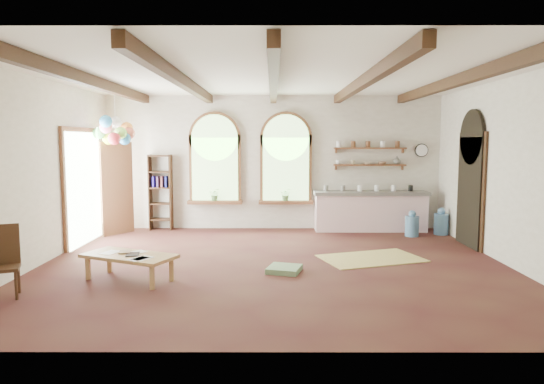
{
  "coord_description": "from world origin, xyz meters",
  "views": [
    {
      "loc": [
        -0.01,
        -8.19,
        2.12
      ],
      "look_at": [
        -0.03,
        0.6,
        1.19
      ],
      "focal_mm": 32.0,
      "sensor_mm": 36.0,
      "label": 1
    }
  ],
  "objects_px": {
    "kitchen_counter": "(370,211)",
    "balloon_cluster": "(115,131)",
    "side_chair": "(4,277)",
    "coffee_table": "(129,257)"
  },
  "relations": [
    {
      "from": "kitchen_counter",
      "to": "balloon_cluster",
      "type": "relative_size",
      "value": 2.31
    },
    {
      "from": "coffee_table",
      "to": "balloon_cluster",
      "type": "xyz_separation_m",
      "value": [
        -1.21,
        3.27,
        1.97
      ]
    },
    {
      "from": "balloon_cluster",
      "to": "kitchen_counter",
      "type": "bearing_deg",
      "value": 8.93
    },
    {
      "from": "kitchen_counter",
      "to": "side_chair",
      "type": "bearing_deg",
      "value": -140.12
    },
    {
      "from": "kitchen_counter",
      "to": "balloon_cluster",
      "type": "distance_m",
      "value": 6.07
    },
    {
      "from": "balloon_cluster",
      "to": "side_chair",
      "type": "bearing_deg",
      "value": -93.5
    },
    {
      "from": "kitchen_counter",
      "to": "balloon_cluster",
      "type": "height_order",
      "value": "balloon_cluster"
    },
    {
      "from": "side_chair",
      "to": "balloon_cluster",
      "type": "height_order",
      "value": "balloon_cluster"
    },
    {
      "from": "kitchen_counter",
      "to": "side_chair",
      "type": "height_order",
      "value": "side_chair"
    },
    {
      "from": "side_chair",
      "to": "balloon_cluster",
      "type": "distance_m",
      "value": 4.57
    }
  ]
}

